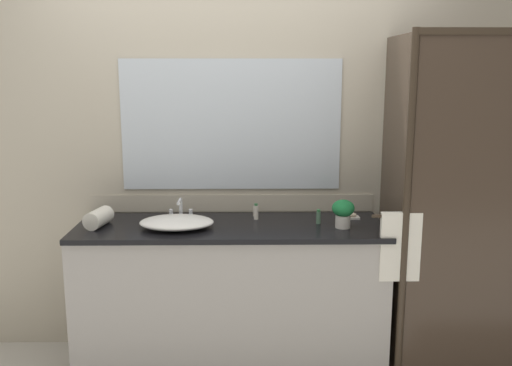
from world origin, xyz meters
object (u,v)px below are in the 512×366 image
at_px(potted_plant, 343,211).
at_px(amenity_bottle_lotion, 256,212).
at_px(soap_dish, 351,216).
at_px(sink_basin, 177,222).
at_px(amenity_bottle_shampoo, 255,210).
at_px(rolled_towel_near_edge, 99,218).
at_px(faucet, 181,212).
at_px(amenity_bottle_conditioner, 318,217).

distance_m(potted_plant, amenity_bottle_lotion, 0.53).
bearing_deg(potted_plant, soap_dish, 67.39).
distance_m(sink_basin, amenity_bottle_shampoo, 0.52).
bearing_deg(amenity_bottle_shampoo, potted_plant, -27.87).
height_order(amenity_bottle_shampoo, rolled_towel_near_edge, rolled_towel_near_edge).
xyz_separation_m(sink_basin, amenity_bottle_lotion, (0.46, 0.18, 0.01)).
bearing_deg(sink_basin, rolled_towel_near_edge, 176.01).
bearing_deg(faucet, soap_dish, -0.24).
bearing_deg(soap_dish, sink_basin, -169.59).
distance_m(faucet, amenity_bottle_shampoo, 0.46).
distance_m(faucet, soap_dish, 1.04).
distance_m(faucet, rolled_towel_near_edge, 0.48).
height_order(soap_dish, rolled_towel_near_edge, rolled_towel_near_edge).
relative_size(amenity_bottle_conditioner, rolled_towel_near_edge, 0.44).
xyz_separation_m(soap_dish, amenity_bottle_shampoo, (-0.58, 0.06, 0.02)).
height_order(amenity_bottle_conditioner, amenity_bottle_lotion, amenity_bottle_lotion).
distance_m(amenity_bottle_shampoo, amenity_bottle_lotion, 0.08).
relative_size(sink_basin, amenity_bottle_conditioner, 4.97).
bearing_deg(sink_basin, faucet, 90.00).
height_order(sink_basin, rolled_towel_near_edge, rolled_towel_near_edge).
bearing_deg(sink_basin, amenity_bottle_conditioner, 5.27).
height_order(faucet, soap_dish, faucet).
xyz_separation_m(faucet, amenity_bottle_lotion, (0.46, -0.02, 0.00)).
height_order(potted_plant, amenity_bottle_lotion, potted_plant).
bearing_deg(faucet, potted_plant, -12.18).
bearing_deg(rolled_towel_near_edge, potted_plant, -1.73).
distance_m(amenity_bottle_conditioner, amenity_bottle_lotion, 0.38).
bearing_deg(amenity_bottle_conditioner, potted_plant, -33.91).
bearing_deg(amenity_bottle_shampoo, sink_basin, -150.95).
xyz_separation_m(soap_dish, amenity_bottle_lotion, (-0.58, -0.01, 0.03)).
bearing_deg(potted_plant, amenity_bottle_shampoo, 152.13).
bearing_deg(amenity_bottle_shampoo, rolled_towel_near_edge, -166.32).
distance_m(soap_dish, amenity_bottle_conditioner, 0.24).
distance_m(sink_basin, potted_plant, 0.96).
bearing_deg(rolled_towel_near_edge, amenity_bottle_shampoo, 13.68).
relative_size(faucet, rolled_towel_near_edge, 0.88).
relative_size(amenity_bottle_lotion, rolled_towel_near_edge, 0.51).
distance_m(sink_basin, faucet, 0.20).
xyz_separation_m(potted_plant, amenity_bottle_conditioner, (-0.13, 0.09, -0.06)).
xyz_separation_m(amenity_bottle_shampoo, rolled_towel_near_edge, (-0.91, -0.22, 0.02)).
bearing_deg(amenity_bottle_lotion, potted_plant, -20.81).
relative_size(faucet, soap_dish, 1.70).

